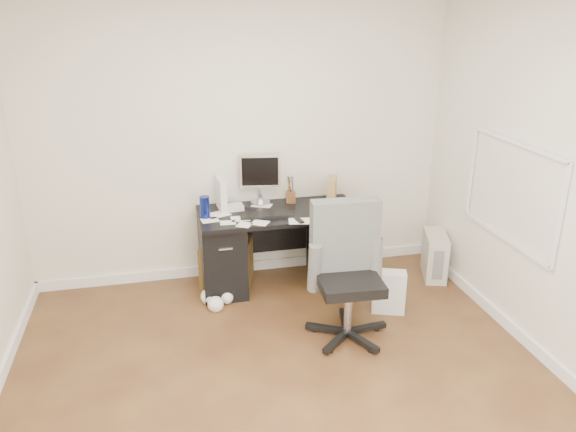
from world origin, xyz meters
name	(u,v)px	position (x,y,z in m)	size (l,w,h in m)	color
ground	(288,393)	(0.00, 0.00, 0.00)	(4.00, 4.00, 0.00)	#432315
room_shell	(292,164)	(0.03, 0.03, 1.66)	(4.02, 4.02, 2.71)	beige
desk	(279,245)	(0.30, 1.65, 0.40)	(1.50, 0.70, 0.75)	black
loose_papers	(259,214)	(0.10, 1.60, 0.75)	(1.10, 0.60, 0.00)	white
lcd_monitor	(260,179)	(0.17, 1.90, 1.00)	(0.39, 0.22, 0.50)	silver
keyboard	(266,215)	(0.16, 1.54, 0.76)	(0.48, 0.16, 0.03)	black
computer_mouse	(327,207)	(0.74, 1.57, 0.78)	(0.06, 0.06, 0.06)	silver
travel_mug	(205,207)	(-0.39, 1.63, 0.85)	(0.09, 0.09, 0.20)	navy
white_binder	(221,194)	(-0.22, 1.81, 0.90)	(0.12, 0.26, 0.30)	silver
magazine_file	(332,190)	(0.86, 1.80, 0.87)	(0.10, 0.21, 0.24)	olive
pen_cup	(291,189)	(0.46, 1.87, 0.88)	(0.11, 0.11, 0.27)	#563518
yellow_book	(340,208)	(0.87, 1.56, 0.77)	(0.17, 0.22, 0.04)	yellow
paper_remote	(301,220)	(0.43, 1.35, 0.76)	(0.22, 0.18, 0.02)	white
office_chair	(349,275)	(0.64, 0.59, 0.56)	(0.64, 0.64, 1.12)	#4B4D4B
pc_tower	(435,255)	(1.84, 1.45, 0.23)	(0.20, 0.45, 0.45)	#B4ADA2
shopping_bag	(389,292)	(1.12, 0.90, 0.19)	(0.29, 0.20, 0.39)	silver
wicker_basket	(227,264)	(-0.20, 1.73, 0.22)	(0.44, 0.44, 0.44)	#473015
desk_printer	(353,259)	(1.12, 1.83, 0.09)	(0.29, 0.24, 0.17)	slate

